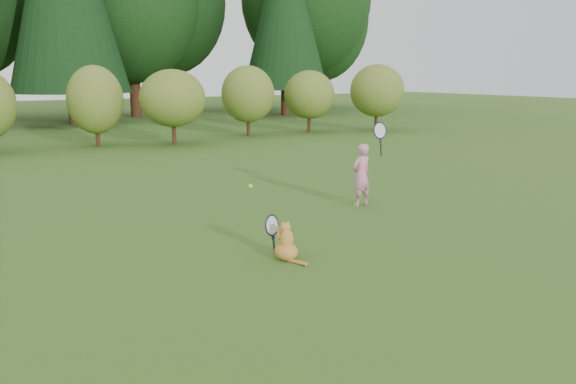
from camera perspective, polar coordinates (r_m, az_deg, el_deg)
ground at (r=7.67m, az=1.84°, el=-6.34°), size 100.00×100.00×0.00m
shrub_row at (r=19.53m, az=-19.71°, el=8.31°), size 28.00×3.00×2.80m
child at (r=10.43m, az=7.53°, el=1.89°), size 0.66×0.39×1.73m
cat at (r=7.41m, az=-0.26°, el=-4.84°), size 0.41×0.68×0.71m
tennis_ball at (r=9.25m, az=-3.83°, el=0.60°), size 0.07×0.07×0.07m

